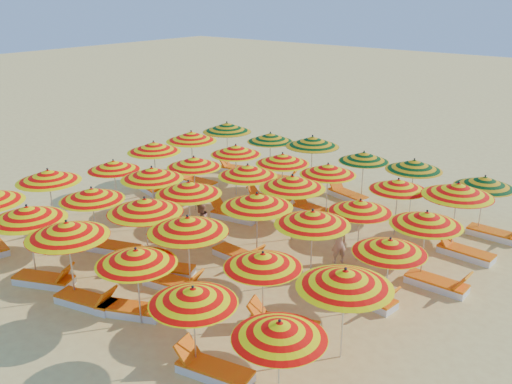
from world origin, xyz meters
TOP-DOWN VIEW (x-y plane):
  - ground at (0.00, 0.00)m, footprint 120.00×120.00m
  - umbrella_1 at (-3.18, -5.72)m, footprint 2.48×2.48m
  - umbrella_2 at (-1.28, -5.72)m, footprint 2.59×2.59m
  - umbrella_3 at (1.06, -5.41)m, footprint 2.53×2.53m
  - umbrella_4 at (3.36, -5.80)m, footprint 2.22×2.22m
  - umbrella_5 at (5.51, -5.65)m, footprint 2.27×2.27m
  - umbrella_6 at (-5.72, -3.46)m, footprint 2.15×2.15m
  - umbrella_7 at (-3.36, -3.45)m, footprint 2.55×2.55m
  - umbrella_8 at (-0.98, -3.35)m, footprint 2.90×2.90m
  - umbrella_9 at (0.93, -3.54)m, footprint 2.75×2.75m
  - umbrella_10 at (3.47, -3.56)m, footprint 2.33×2.33m
  - umbrella_11 at (5.65, -3.47)m, footprint 2.19×2.19m
  - umbrella_12 at (-5.55, -0.92)m, footprint 2.48×2.48m
  - umbrella_13 at (-3.24, -1.10)m, footprint 2.57×2.57m
  - umbrella_14 at (-1.27, -1.32)m, footprint 2.55×2.55m
  - umbrella_15 at (1.20, -0.95)m, footprint 2.62×2.62m
  - umbrella_16 at (3.18, -0.98)m, footprint 2.77×2.77m
  - umbrella_17 at (5.47, -0.91)m, footprint 2.36×2.36m
  - umbrella_18 at (-5.80, 1.26)m, footprint 2.16×2.16m
  - umbrella_19 at (-3.33, 1.00)m, footprint 2.23×2.23m
  - umbrella_20 at (-1.01, 1.30)m, footprint 2.09×2.09m
  - umbrella_21 at (1.05, 1.07)m, footprint 2.25×2.25m
  - umbrella_22 at (3.53, 1.07)m, footprint 2.42×2.42m
  - umbrella_23 at (5.56, 1.13)m, footprint 2.40×2.40m
  - umbrella_24 at (-5.76, 3.32)m, footprint 2.18×2.18m
  - umbrella_25 at (-3.21, 3.23)m, footprint 2.67×2.67m
  - umbrella_26 at (-1.01, 3.34)m, footprint 2.54×2.54m
  - umbrella_27 at (0.99, 3.32)m, footprint 2.58×2.58m
  - umbrella_28 at (3.55, 3.58)m, footprint 2.52×2.52m
  - umbrella_29 at (5.52, 3.56)m, footprint 2.51×2.51m
  - umbrella_30 at (-5.61, 5.41)m, footprint 2.49×2.49m
  - umbrella_31 at (-3.39, 5.71)m, footprint 2.58×2.58m
  - umbrella_32 at (-1.24, 5.70)m, footprint 2.26×2.26m
  - umbrella_33 at (1.09, 5.75)m, footprint 2.16×2.16m
  - umbrella_34 at (3.17, 5.64)m, footprint 2.34×2.34m
  - umbrella_35 at (5.73, 5.46)m, footprint 2.14×2.14m
  - lounger_1 at (-2.58, -5.79)m, footprint 1.82×1.24m
  - lounger_2 at (-0.68, -5.75)m, footprint 1.82×0.97m
  - lounger_3 at (0.55, -5.30)m, footprint 1.82×1.25m
  - lounger_4 at (3.86, -5.79)m, footprint 1.81×0.91m
  - lounger_5 at (-6.23, -3.61)m, footprint 1.83×1.08m
  - lounger_6 at (-2.86, -3.25)m, footprint 1.83×1.12m
  - lounger_7 at (-0.48, -3.22)m, footprint 1.82×1.22m
  - lounger_8 at (0.43, -3.67)m, footprint 1.81×0.92m
  - lounger_9 at (3.97, -3.43)m, footprint 1.83×1.13m
  - lounger_10 at (0.70, -1.19)m, footprint 1.76×0.66m
  - lounger_11 at (4.96, -0.96)m, footprint 1.79×0.78m
  - lounger_12 at (-6.30, 1.32)m, footprint 1.82×1.00m
  - lounger_13 at (-1.61, 1.21)m, footprint 1.81×0.90m
  - lounger_14 at (6.16, 0.94)m, footprint 1.73×0.59m
  - lounger_15 at (-5.26, 3.07)m, footprint 1.76×0.67m
  - lounger_16 at (-1.60, 3.28)m, footprint 1.83×1.09m
  - lounger_17 at (0.39, 3.43)m, footprint 1.75×0.62m
  - lounger_18 at (6.02, 3.38)m, footprint 1.76×0.68m
  - lounger_19 at (-5.11, 5.50)m, footprint 1.82×1.00m
  - lounger_20 at (-2.79, 5.56)m, footprint 1.83×1.04m
  - lounger_21 at (0.49, 5.66)m, footprint 1.82×0.99m
  - lounger_22 at (6.33, 5.41)m, footprint 1.74×0.61m
  - beachgoer_b at (-1.19, -0.90)m, footprint 0.68×0.77m
  - beachgoer_a at (3.15, 0.58)m, footprint 0.55×0.58m

SIDE VIEW (x-z plane):
  - ground at x=0.00m, z-range 0.00..0.00m
  - lounger_1 at x=-2.58m, z-range -0.19..0.50m
  - lounger_2 at x=-0.68m, z-range -0.19..0.50m
  - lounger_3 at x=0.55m, z-range -0.19..0.50m
  - lounger_4 at x=3.86m, z-range -0.19..0.50m
  - lounger_5 at x=-6.23m, z-range -0.19..0.50m
  - lounger_6 at x=-2.86m, z-range -0.19..0.50m
  - lounger_7 at x=-0.48m, z-range -0.19..0.50m
  - lounger_8 at x=0.43m, z-range -0.19..0.50m
  - lounger_9 at x=3.97m, z-range -0.19..0.50m
  - lounger_10 at x=0.70m, z-range -0.19..0.50m
  - lounger_11 at x=4.96m, z-range -0.19..0.50m
  - lounger_12 at x=-6.30m, z-range -0.19..0.50m
  - lounger_13 at x=-1.61m, z-range -0.19..0.50m
  - lounger_14 at x=6.16m, z-range -0.19..0.50m
  - lounger_15 at x=-5.26m, z-range -0.19..0.50m
  - lounger_16 at x=-1.60m, z-range -0.19..0.50m
  - lounger_17 at x=0.39m, z-range -0.19..0.50m
  - lounger_18 at x=6.02m, z-range -0.19..0.50m
  - lounger_19 at x=-5.11m, z-range -0.19..0.50m
  - lounger_20 at x=-2.79m, z-range -0.19..0.50m
  - lounger_21 at x=0.49m, z-range -0.19..0.50m
  - lounger_22 at x=6.33m, z-range -0.19..0.50m
  - beachgoer_a at x=3.15m, z-range 0.00..1.34m
  - beachgoer_b at x=-1.19m, z-range 0.00..1.35m
  - umbrella_5 at x=5.51m, z-range 0.76..2.77m
  - umbrella_17 at x=5.47m, z-range 0.77..2.80m
  - umbrella_12 at x=-5.55m, z-range 0.77..2.80m
  - umbrella_22 at x=3.53m, z-range 0.77..2.80m
  - umbrella_10 at x=3.47m, z-range 0.77..2.81m
  - umbrella_28 at x=3.55m, z-range 0.77..2.81m
  - umbrella_4 at x=3.36m, z-range 0.78..2.82m
  - umbrella_33 at x=1.09m, z-range 0.78..2.83m
  - umbrella_3 at x=1.06m, z-range 0.80..2.90m
  - umbrella_35 at x=5.73m, z-range 0.80..2.90m
  - umbrella_31 at x=-3.39m, z-range 0.80..2.92m
  - umbrella_19 at x=-3.33m, z-range 0.81..2.94m
  - umbrella_27 at x=0.99m, z-range 0.81..2.95m
  - umbrella_25 at x=-3.21m, z-range 0.81..2.95m
  - umbrella_7 at x=-3.36m, z-range 0.81..2.96m
  - umbrella_23 at x=5.56m, z-range 0.82..2.97m
  - umbrella_26 at x=-1.01m, z-range 0.82..2.98m
  - umbrella_34 at x=3.17m, z-range 0.82..2.98m
  - umbrella_20 at x=-1.01m, z-range 0.84..3.04m
  - umbrella_14 at x=-1.27m, z-range 0.85..3.08m
  - umbrella_18 at x=-5.80m, z-range 0.85..3.10m
  - umbrella_16 at x=3.18m, z-range 0.85..3.10m
  - umbrella_13 at x=-3.24m, z-range 0.86..3.13m
  - umbrella_11 at x=5.65m, z-range 0.86..3.14m
  - umbrella_6 at x=-5.72m, z-range 0.86..3.14m
  - umbrella_1 at x=-3.18m, z-range 0.87..3.14m
  - umbrella_24 at x=-5.76m, z-range 0.87..3.15m
  - umbrella_15 at x=1.20m, z-range 0.87..3.16m
  - umbrella_21 at x=1.05m, z-range 0.87..3.17m
  - umbrella_2 at x=-1.28m, z-range 0.88..3.18m
  - umbrella_30 at x=-5.61m, z-range 0.88..3.19m
  - umbrella_9 at x=0.93m, z-range 0.88..3.19m
  - umbrella_32 at x=-1.24m, z-range 0.88..3.20m
  - umbrella_8 at x=-0.98m, z-range 0.89..3.22m
  - umbrella_29 at x=5.52m, z-range 0.89..3.23m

